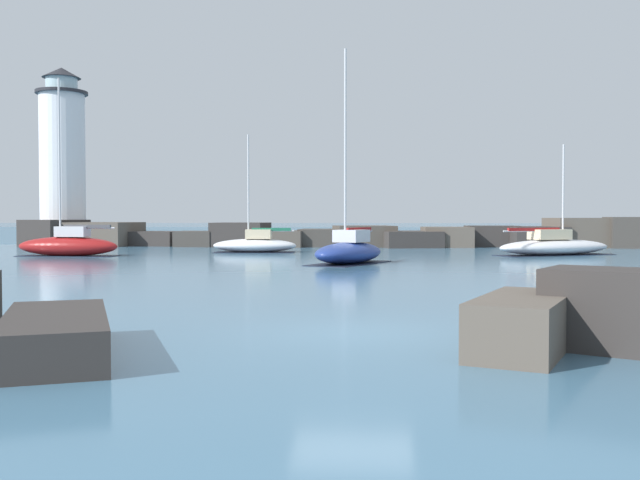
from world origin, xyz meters
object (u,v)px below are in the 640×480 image
(lighthouse, at_px, (62,167))
(sailboat_moored_4, at_px, (255,244))
(sailboat_moored_1, at_px, (68,245))
(sailboat_moored_3, at_px, (349,251))
(sailboat_moored_0, at_px, (554,246))

(lighthouse, xyz_separation_m, sailboat_moored_4, (18.98, -11.84, -6.19))
(sailboat_moored_1, height_order, sailboat_moored_3, sailboat_moored_1)
(lighthouse, height_order, sailboat_moored_1, lighthouse)
(sailboat_moored_3, bearing_deg, sailboat_moored_4, 121.04)
(lighthouse, bearing_deg, sailboat_moored_0, -19.90)
(sailboat_moored_0, height_order, sailboat_moored_1, sailboat_moored_1)
(sailboat_moored_0, distance_m, sailboat_moored_3, 15.74)
(sailboat_moored_4, bearing_deg, sailboat_moored_1, -152.54)
(sailboat_moored_3, height_order, sailboat_moored_4, sailboat_moored_3)
(sailboat_moored_0, relative_size, sailboat_moored_1, 0.77)
(lighthouse, distance_m, sailboat_moored_0, 41.46)
(sailboat_moored_4, bearing_deg, lighthouse, 148.05)
(lighthouse, height_order, sailboat_moored_0, lighthouse)
(sailboat_moored_3, bearing_deg, sailboat_moored_0, 36.42)
(sailboat_moored_0, xyz_separation_m, sailboat_moored_1, (-30.32, -3.48, 0.13))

